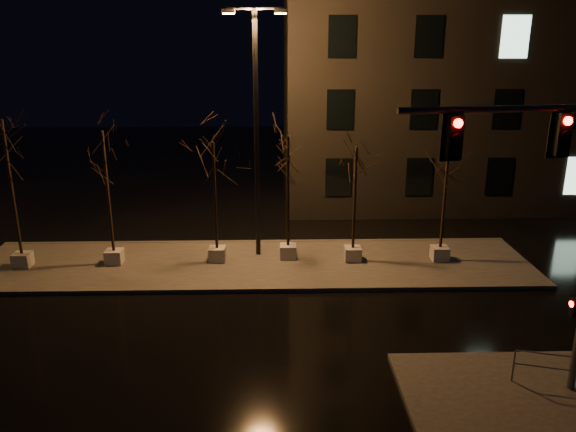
{
  "coord_description": "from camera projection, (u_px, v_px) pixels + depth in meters",
  "views": [
    {
      "loc": [
        0.83,
        -14.89,
        8.54
      ],
      "look_at": [
        1.3,
        3.65,
        2.8
      ],
      "focal_mm": 35.0,
      "sensor_mm": 36.0,
      "label": 1
    }
  ],
  "objects": [
    {
      "name": "ground",
      "position": [
        248.0,
        342.0,
        16.72
      ],
      "size": [
        90.0,
        90.0,
        0.0
      ],
      "primitive_type": "plane",
      "color": "black",
      "rests_on": "ground"
    },
    {
      "name": "median",
      "position": [
        254.0,
        264.0,
        22.43
      ],
      "size": [
        22.0,
        5.0,
        0.15
      ],
      "primitive_type": "cube",
      "color": "#413E3A",
      "rests_on": "ground"
    },
    {
      "name": "sidewalk_corner",
      "position": [
        552.0,
        409.0,
        13.54
      ],
      "size": [
        7.0,
        5.0,
        0.15
      ],
      "primitive_type": "cube",
      "color": "#413E3A",
      "rests_on": "ground"
    },
    {
      "name": "building",
      "position": [
        504.0,
        62.0,
        32.04
      ],
      "size": [
        25.0,
        12.0,
        15.0
      ],
      "primitive_type": "cube",
      "color": "black",
      "rests_on": "ground"
    },
    {
      "name": "tree_0",
      "position": [
        7.0,
        154.0,
        20.68
      ],
      "size": [
        1.8,
        1.8,
        5.9
      ],
      "color": "#B8B4AC",
      "rests_on": "median"
    },
    {
      "name": "tree_1",
      "position": [
        105.0,
        162.0,
        21.09
      ],
      "size": [
        1.8,
        1.8,
        5.41
      ],
      "color": "#B8B4AC",
      "rests_on": "median"
    },
    {
      "name": "tree_2",
      "position": [
        214.0,
        169.0,
        21.49
      ],
      "size": [
        1.8,
        1.8,
        4.93
      ],
      "color": "#B8B4AC",
      "rests_on": "median"
    },
    {
      "name": "tree_3",
      "position": [
        288.0,
        164.0,
        21.73
      ],
      "size": [
        1.8,
        1.8,
        5.13
      ],
      "color": "#B8B4AC",
      "rests_on": "median"
    },
    {
      "name": "tree_4",
      "position": [
        356.0,
        173.0,
        21.56
      ],
      "size": [
        1.8,
        1.8,
        4.75
      ],
      "color": "#B8B4AC",
      "rests_on": "median"
    },
    {
      "name": "tree_5",
      "position": [
        447.0,
        172.0,
        21.61
      ],
      "size": [
        1.8,
        1.8,
        4.76
      ],
      "color": "#B8B4AC",
      "rests_on": "median"
    },
    {
      "name": "traffic_signal_mast",
      "position": [
        554.0,
        214.0,
        12.69
      ],
      "size": [
        5.81,
        0.78,
        7.13
      ],
      "rotation": [
        0.0,
        0.0,
        0.12
      ],
      "color": "slate",
      "rests_on": "sidewalk_corner"
    },
    {
      "name": "streetlight_main",
      "position": [
        256.0,
        119.0,
        21.64
      ],
      "size": [
        2.41,
        0.39,
        9.64
      ],
      "rotation": [
        0.0,
        0.0,
        -0.05
      ],
      "color": "black",
      "rests_on": "median"
    },
    {
      "name": "guard_rail_a",
      "position": [
        558.0,
        366.0,
        14.11
      ],
      "size": [
        2.06,
        0.62,
        0.92
      ],
      "rotation": [
        0.0,
        0.0,
        -0.28
      ],
      "color": "slate",
      "rests_on": "sidewalk_corner"
    }
  ]
}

